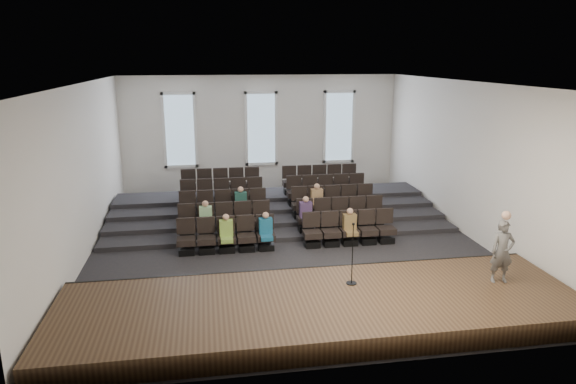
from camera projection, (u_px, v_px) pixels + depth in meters
The scene contains 14 objects.
ground at pixel (286, 241), 16.49m from camera, with size 14.00×14.00×0.00m, color black.
ceiling at pixel (286, 82), 15.21m from camera, with size 12.00×14.00×0.02m, color white.
wall_back at pixel (261, 133), 22.55m from camera, with size 12.00×0.04×5.00m, color silver.
wall_front at pixel (348, 245), 9.15m from camera, with size 12.00×0.04×5.00m, color silver.
wall_left at pixel (82, 172), 14.92m from camera, with size 0.04×14.00×5.00m, color silver.
wall_right at pixel (467, 159), 16.79m from camera, with size 0.04×14.00×5.00m, color silver.
stage at pixel (322, 309), 11.56m from camera, with size 11.80×3.60×0.50m, color #46311E.
stage_lip at pixel (306, 276), 13.25m from camera, with size 11.80×0.06×0.52m, color black.
risers at pixel (273, 208), 19.47m from camera, with size 11.80×4.80×0.60m.
seating_rows at pixel (279, 208), 17.79m from camera, with size 6.80×4.70×1.67m.
windows at pixel (261, 129), 22.44m from camera, with size 8.44×0.10×3.24m.
audience at pixel (274, 215), 16.52m from camera, with size 4.85×2.64×1.10m.
speaker at pixel (502, 252), 12.17m from camera, with size 0.56×0.37×1.54m, color #53524F.
mic_stand at pixel (352, 266), 12.14m from camera, with size 0.26×0.26×1.53m.
Camera 1 is at (-2.44, -15.35, 5.75)m, focal length 32.00 mm.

